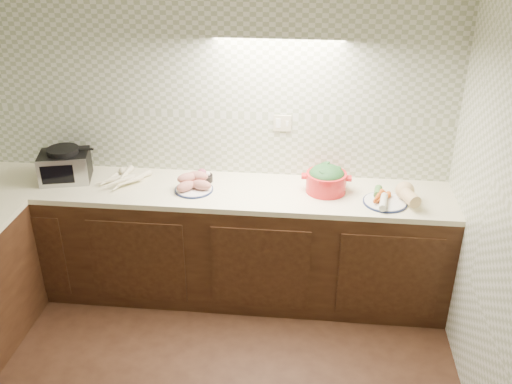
# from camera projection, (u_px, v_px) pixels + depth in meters

# --- Properties ---
(room) EXTENTS (3.60, 3.60, 2.60)m
(room) POSITION_uv_depth(u_px,v_px,m) (133.00, 194.00, 2.50)
(room) COLOR black
(room) RESTS_ON ground
(counter) EXTENTS (3.60, 3.60, 0.90)m
(counter) POSITION_uv_depth(u_px,v_px,m) (80.00, 302.00, 3.70)
(counter) COLOR black
(counter) RESTS_ON ground
(toaster_oven) EXTENTS (0.41, 0.35, 0.25)m
(toaster_oven) POSITION_uv_depth(u_px,v_px,m) (65.00, 165.00, 4.24)
(toaster_oven) COLOR black
(toaster_oven) RESTS_ON counter
(parsnip_pile) EXTENTS (0.41, 0.36, 0.08)m
(parsnip_pile) POSITION_uv_depth(u_px,v_px,m) (132.00, 178.00, 4.23)
(parsnip_pile) COLOR beige
(parsnip_pile) RESTS_ON counter
(sweet_potato_plate) EXTENTS (0.28, 0.28, 0.13)m
(sweet_potato_plate) POSITION_uv_depth(u_px,v_px,m) (193.00, 184.00, 4.11)
(sweet_potato_plate) COLOR #131D43
(sweet_potato_plate) RESTS_ON counter
(onion_bowl) EXTENTS (0.13, 0.13, 0.10)m
(onion_bowl) POSITION_uv_depth(u_px,v_px,m) (203.00, 177.00, 4.25)
(onion_bowl) COLOR black
(onion_bowl) RESTS_ON counter
(dutch_oven) EXTENTS (0.36, 0.30, 0.20)m
(dutch_oven) POSITION_uv_depth(u_px,v_px,m) (326.00, 179.00, 4.07)
(dutch_oven) COLOR red
(dutch_oven) RESTS_ON counter
(veg_plate) EXTENTS (0.38, 0.37, 0.14)m
(veg_plate) POSITION_uv_depth(u_px,v_px,m) (395.00, 195.00, 3.95)
(veg_plate) COLOR #131D43
(veg_plate) RESTS_ON counter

